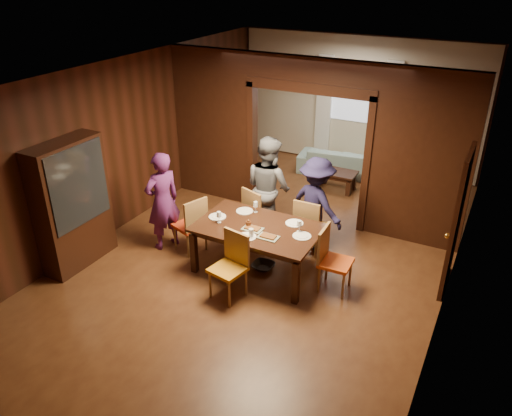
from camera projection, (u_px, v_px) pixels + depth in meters
The scene contains 32 objects.
floor at pixel (266, 255), 8.11m from camera, with size 9.00×9.00×0.00m, color #4B2715.
ceiling at pixel (268, 75), 6.80m from camera, with size 5.50×9.00×0.02m, color silver.
room_walls at pixel (314, 134), 8.92m from camera, with size 5.52×9.01×2.90m.
person_purple at pixel (163, 201), 8.01m from camera, with size 0.60×0.40×1.66m, color #5B205E.
person_grey at pixel (269, 187), 8.35m from camera, with size 0.86×0.67×1.78m, color #57575E.
person_navy at pixel (316, 204), 8.05m from camera, with size 1.01×0.58×1.56m, color #1B1739.
sofa at pixel (343, 162), 11.03m from camera, with size 1.96×0.77×0.57m, color #83A7AC.
serving_bowl at pixel (264, 223), 7.41m from camera, with size 0.35×0.35×0.09m, color black.
dining_table at pixel (258, 248), 7.58m from camera, with size 1.84×1.14×0.76m, color black.
coffee_table at pixel (336, 180), 10.32m from camera, with size 0.80×0.50×0.40m, color black.
chair_left at pixel (190, 224), 8.06m from camera, with size 0.44×0.44×0.97m, color red, non-canonical shape.
chair_right at pixel (336, 261), 7.08m from camera, with size 0.44×0.44×0.97m, color #DE4F14, non-canonical shape.
chair_far_l at pixel (260, 214), 8.37m from camera, with size 0.44×0.44×0.97m, color #DE4B14, non-canonical shape.
chair_far_r at pixel (310, 225), 8.03m from camera, with size 0.44×0.44×0.97m, color orange, non-canonical shape.
chair_near at pixel (228, 268), 6.93m from camera, with size 0.44×0.44×0.97m, color orange, non-canonical shape.
hutch at pixel (72, 205), 7.52m from camera, with size 0.40×1.20×2.00m, color black.
door_right at pixel (457, 222), 6.92m from camera, with size 0.06×0.90×2.10m, color black.
window_far at pixel (358, 92), 10.85m from camera, with size 1.20×0.03×1.30m, color silver.
curtain_left at pixel (324, 109), 11.34m from camera, with size 0.35×0.06×2.40m, color white.
curtain_right at pixel (389, 117), 10.71m from camera, with size 0.35×0.06×2.40m, color white.
plate_left at pixel (217, 217), 7.68m from camera, with size 0.27×0.27×0.01m, color silver.
plate_far_l at pixel (245, 211), 7.84m from camera, with size 0.27×0.27×0.01m, color silver.
plate_far_r at pixel (294, 223), 7.49m from camera, with size 0.27×0.27×0.01m, color white.
plate_right at pixel (302, 236), 7.15m from camera, with size 0.27×0.27×0.01m, color silver.
plate_near at pixel (247, 237), 7.13m from camera, with size 0.27×0.27×0.01m, color white.
platter_a at pixel (253, 228), 7.32m from camera, with size 0.30×0.20×0.04m, color gray.
platter_b at pixel (268, 237), 7.11m from camera, with size 0.30×0.20×0.04m, color gray.
wineglass_left at pixel (219, 217), 7.48m from camera, with size 0.08×0.08×0.18m, color silver, non-canonical shape.
wineglass_far at pixel (256, 207), 7.79m from camera, with size 0.08×0.08×0.18m, color silver, non-canonical shape.
wineglass_right at pixel (299, 226), 7.23m from camera, with size 0.08×0.08×0.18m, color silver, non-canonical shape.
tumbler at pixel (251, 233), 7.09m from camera, with size 0.07×0.07×0.14m, color white.
condiment_jar at pixel (248, 223), 7.38m from camera, with size 0.08×0.08×0.11m, color #4E2712, non-canonical shape.
Camera 1 is at (3.05, -6.18, 4.36)m, focal length 35.00 mm.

